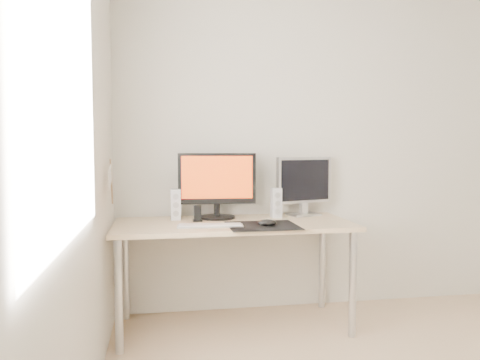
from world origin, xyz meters
TOP-DOWN VIEW (x-y plane):
  - wall_back at (0.00, 1.75)m, footprint 3.50×0.00m
  - wall_left at (-1.75, 0.00)m, footprint 0.00×3.50m
  - window_pane at (-1.74, 0.00)m, footprint 0.00×1.30m
  - mousepad at (-0.77, 1.20)m, footprint 0.45×0.40m
  - mouse at (-0.75, 1.17)m, footprint 0.12×0.07m
  - desk at (-0.93, 1.38)m, footprint 1.60×0.70m
  - main_monitor at (-1.02, 1.56)m, footprint 0.55×0.28m
  - second_monitor at (-0.36, 1.60)m, footprint 0.44×0.21m
  - speaker_left at (-1.31, 1.56)m, footprint 0.07×0.08m
  - speaker_right at (-0.59, 1.53)m, footprint 0.07×0.08m
  - keyboard at (-1.10, 1.23)m, footprint 0.43×0.16m
  - phone_dock at (-1.17, 1.45)m, footprint 0.06×0.05m
  - pennant at (-1.72, 1.24)m, footprint 0.01×0.23m

SIDE VIEW (x-z plane):
  - desk at x=-0.93m, z-range 0.29..1.02m
  - mousepad at x=-0.77m, z-range 0.73..0.73m
  - keyboard at x=-1.10m, z-range 0.73..0.75m
  - mouse at x=-0.75m, z-range 0.73..0.78m
  - phone_dock at x=-1.17m, z-range 0.71..0.82m
  - speaker_left at x=-1.31m, z-range 0.73..0.95m
  - speaker_right at x=-0.59m, z-range 0.73..0.95m
  - second_monitor at x=-0.36m, z-range 0.75..1.19m
  - main_monitor at x=-1.02m, z-range 0.75..1.22m
  - pennant at x=-1.72m, z-range 0.90..1.19m
  - wall_back at x=0.00m, z-range -0.50..3.00m
  - wall_left at x=-1.75m, z-range -0.50..3.00m
  - window_pane at x=-1.74m, z-range 0.85..2.15m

